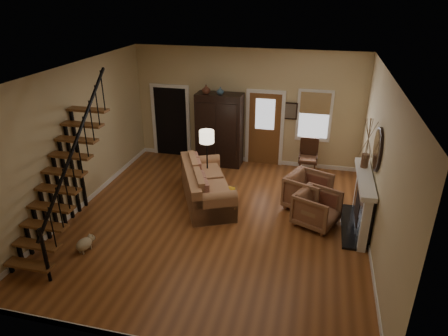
% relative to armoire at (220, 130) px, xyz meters
% --- Properties ---
extents(room, '(7.00, 7.33, 3.30)m').
position_rel_armoire_xyz_m(room, '(0.29, -1.39, 0.46)').
color(room, brown).
rests_on(room, ground).
extents(staircase, '(0.94, 2.80, 3.20)m').
position_rel_armoire_xyz_m(staircase, '(-2.08, -4.45, 0.55)').
color(staircase, brown).
rests_on(staircase, ground).
extents(fireplace, '(0.33, 1.95, 2.30)m').
position_rel_armoire_xyz_m(fireplace, '(3.83, -2.65, -0.31)').
color(fireplace, black).
rests_on(fireplace, ground).
extents(armoire, '(1.30, 0.60, 2.10)m').
position_rel_armoire_xyz_m(armoire, '(0.00, 0.00, 0.00)').
color(armoire, black).
rests_on(armoire, ground).
extents(vase_a, '(0.24, 0.24, 0.25)m').
position_rel_armoire_xyz_m(vase_a, '(-0.35, -0.10, 1.17)').
color(vase_a, '#4C2619').
rests_on(vase_a, armoire).
extents(vase_b, '(0.20, 0.20, 0.21)m').
position_rel_armoire_xyz_m(vase_b, '(0.05, -0.10, 1.16)').
color(vase_b, '#334C60').
rests_on(vase_b, armoire).
extents(sofa, '(1.89, 2.53, 0.87)m').
position_rel_armoire_xyz_m(sofa, '(0.25, -2.27, -0.62)').
color(sofa, '#A7734C').
rests_on(sofa, ground).
extents(coffee_table, '(0.79, 1.15, 0.41)m').
position_rel_armoire_xyz_m(coffee_table, '(0.77, -2.67, -0.85)').
color(coffee_table, brown).
rests_on(coffee_table, ground).
extents(bowl, '(0.36, 0.36, 0.09)m').
position_rel_armoire_xyz_m(bowl, '(0.82, -2.52, -0.60)').
color(bowl, gold).
rests_on(bowl, coffee_table).
extents(books, '(0.19, 0.27, 0.05)m').
position_rel_armoire_xyz_m(books, '(0.65, -2.97, -0.62)').
color(books, beige).
rests_on(books, coffee_table).
extents(armchair_left, '(1.13, 1.11, 0.79)m').
position_rel_armoire_xyz_m(armchair_left, '(2.88, -2.73, -0.66)').
color(armchair_left, brown).
rests_on(armchair_left, ground).
extents(armchair_right, '(1.20, 1.19, 0.85)m').
position_rel_armoire_xyz_m(armchair_right, '(2.64, -2.03, -0.63)').
color(armchair_right, brown).
rests_on(armchair_right, ground).
extents(floor_lamp, '(0.42, 0.42, 1.60)m').
position_rel_armoire_xyz_m(floor_lamp, '(0.10, -1.68, -0.25)').
color(floor_lamp, black).
rests_on(floor_lamp, ground).
extents(side_chair, '(0.54, 0.54, 1.02)m').
position_rel_armoire_xyz_m(side_chair, '(2.55, -0.20, -0.54)').
color(side_chair, '#381E11').
rests_on(side_chair, ground).
extents(dog, '(0.33, 0.45, 0.29)m').
position_rel_armoire_xyz_m(dog, '(-1.54, -4.82, -0.90)').
color(dog, tan).
rests_on(dog, ground).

